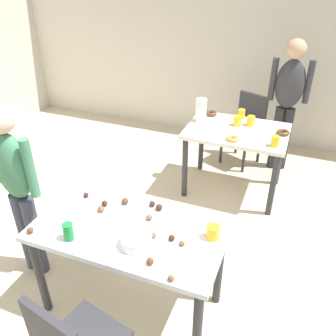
% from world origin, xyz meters
% --- Properties ---
extents(ground_plane, '(6.40, 6.40, 0.00)m').
position_xyz_m(ground_plane, '(0.00, 0.00, 0.00)').
color(ground_plane, beige).
extents(wall_back, '(6.40, 0.10, 2.60)m').
position_xyz_m(wall_back, '(0.00, 3.20, 1.30)').
color(wall_back, beige).
rests_on(wall_back, ground_plane).
extents(dining_table_near, '(1.30, 0.66, 0.75)m').
position_xyz_m(dining_table_near, '(0.04, -0.05, 0.64)').
color(dining_table_near, silver).
rests_on(dining_table_near, ground_plane).
extents(dining_table_far, '(1.04, 0.73, 0.75)m').
position_xyz_m(dining_table_far, '(0.39, 1.77, 0.64)').
color(dining_table_far, silver).
rests_on(dining_table_far, ground_plane).
extents(chair_far_table, '(0.52, 0.52, 0.87)m').
position_xyz_m(chair_far_table, '(0.38, 2.49, 0.50)').
color(chair_far_table, '#2D2D33').
rests_on(chair_far_table, ground_plane).
extents(person_girl_near, '(0.46, 0.25, 1.48)m').
position_xyz_m(person_girl_near, '(-0.89, 0.00, 0.89)').
color(person_girl_near, '#383D4C').
rests_on(person_girl_near, ground_plane).
extents(person_adult_far, '(0.45, 0.23, 1.56)m').
position_xyz_m(person_adult_far, '(0.80, 2.48, 0.94)').
color(person_adult_far, '#28282D').
rests_on(person_adult_far, ground_plane).
extents(mixing_bowl, '(0.20, 0.20, 0.08)m').
position_xyz_m(mixing_bowl, '(0.16, -0.15, 0.79)').
color(mixing_bowl, white).
rests_on(mixing_bowl, dining_table_near).
extents(soda_can, '(0.07, 0.07, 0.12)m').
position_xyz_m(soda_can, '(-0.27, -0.26, 0.81)').
color(soda_can, '#198438').
rests_on(soda_can, dining_table_near).
extents(fork_near, '(0.17, 0.02, 0.01)m').
position_xyz_m(fork_near, '(0.30, 0.14, 0.75)').
color(fork_near, silver).
rests_on(fork_near, dining_table_near).
extents(cup_near_0, '(0.09, 0.09, 0.10)m').
position_xyz_m(cup_near_0, '(0.58, 0.09, 0.80)').
color(cup_near_0, yellow).
rests_on(cup_near_0, dining_table_near).
extents(cake_ball_0, '(0.04, 0.04, 0.04)m').
position_xyz_m(cake_ball_0, '(0.09, 0.25, 0.77)').
color(cake_ball_0, '#3D2319').
rests_on(cake_ball_0, dining_table_near).
extents(cake_ball_1, '(0.04, 0.04, 0.04)m').
position_xyz_m(cake_ball_1, '(-0.42, 0.18, 0.77)').
color(cake_ball_1, '#3D2319').
rests_on(cake_ball_1, dining_table_near).
extents(cake_ball_2, '(0.05, 0.05, 0.05)m').
position_xyz_m(cake_ball_2, '(0.15, 0.23, 0.77)').
color(cake_ball_2, '#3D2319').
rests_on(cake_ball_2, dining_table_near).
extents(cake_ball_3, '(0.05, 0.05, 0.05)m').
position_xyz_m(cake_ball_3, '(-0.23, 0.06, 0.77)').
color(cake_ball_3, brown).
rests_on(cake_ball_3, dining_table_near).
extents(cake_ball_4, '(0.04, 0.04, 0.04)m').
position_xyz_m(cake_ball_4, '(0.13, 0.10, 0.77)').
color(cake_ball_4, brown).
rests_on(cake_ball_4, dining_table_near).
extents(cake_ball_5, '(0.04, 0.04, 0.04)m').
position_xyz_m(cake_ball_5, '(0.23, -0.05, 0.77)').
color(cake_ball_5, brown).
rests_on(cake_ball_5, dining_table_near).
extents(cake_ball_6, '(0.05, 0.05, 0.05)m').
position_xyz_m(cake_ball_6, '(0.30, -0.27, 0.77)').
color(cake_ball_6, brown).
rests_on(cake_ball_6, dining_table_near).
extents(cake_ball_7, '(0.04, 0.04, 0.04)m').
position_xyz_m(cake_ball_7, '(-0.55, -0.30, 0.77)').
color(cake_ball_7, brown).
rests_on(cake_ball_7, dining_table_near).
extents(cake_ball_8, '(0.04, 0.04, 0.04)m').
position_xyz_m(cake_ball_8, '(0.35, -0.03, 0.77)').
color(cake_ball_8, '#3D2319').
rests_on(cake_ball_8, dining_table_near).
extents(cake_ball_9, '(0.04, 0.04, 0.04)m').
position_xyz_m(cake_ball_9, '(0.42, -0.05, 0.77)').
color(cake_ball_9, brown).
rests_on(cake_ball_9, dining_table_near).
extents(cake_ball_10, '(0.04, 0.04, 0.04)m').
position_xyz_m(cake_ball_10, '(0.46, -0.34, 0.77)').
color(cake_ball_10, brown).
rests_on(cake_ball_10, dining_table_near).
extents(cake_ball_11, '(0.05, 0.05, 0.05)m').
position_xyz_m(cake_ball_11, '(-0.11, 0.21, 0.78)').
color(cake_ball_11, brown).
rests_on(cake_ball_11, dining_table_near).
extents(cake_ball_12, '(0.04, 0.04, 0.04)m').
position_xyz_m(cake_ball_12, '(-0.24, 0.13, 0.77)').
color(cake_ball_12, '#3D2319').
rests_on(cake_ball_12, dining_table_near).
extents(pitcher_far, '(0.12, 0.12, 0.25)m').
position_xyz_m(pitcher_far, '(-0.03, 1.84, 0.88)').
color(pitcher_far, white).
rests_on(pitcher_far, dining_table_far).
extents(cup_far_0, '(0.08, 0.08, 0.11)m').
position_xyz_m(cup_far_0, '(0.36, 1.88, 0.80)').
color(cup_far_0, yellow).
rests_on(cup_far_0, dining_table_far).
extents(cup_far_1, '(0.08, 0.08, 0.10)m').
position_xyz_m(cup_far_1, '(0.80, 1.53, 0.80)').
color(cup_far_1, yellow).
rests_on(cup_far_1, dining_table_far).
extents(cup_far_2, '(0.08, 0.08, 0.11)m').
position_xyz_m(cup_far_2, '(0.50, 1.92, 0.80)').
color(cup_far_2, yellow).
rests_on(cup_far_2, dining_table_far).
extents(cup_far_3, '(0.08, 0.08, 0.10)m').
position_xyz_m(cup_far_3, '(0.37, 2.08, 0.80)').
color(cup_far_3, yellow).
rests_on(cup_far_3, dining_table_far).
extents(donut_far_0, '(0.13, 0.13, 0.04)m').
position_xyz_m(donut_far_0, '(0.40, 1.52, 0.77)').
color(donut_far_0, gold).
rests_on(donut_far_0, dining_table_far).
extents(donut_far_1, '(0.13, 0.13, 0.04)m').
position_xyz_m(donut_far_1, '(0.03, 2.05, 0.77)').
color(donut_far_1, brown).
rests_on(donut_far_1, dining_table_far).
extents(donut_far_2, '(0.13, 0.13, 0.04)m').
position_xyz_m(donut_far_2, '(0.84, 1.83, 0.77)').
color(donut_far_2, brown).
rests_on(donut_far_2, dining_table_far).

